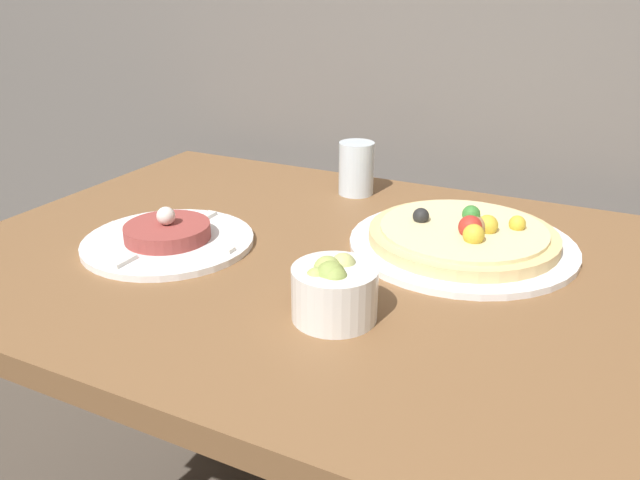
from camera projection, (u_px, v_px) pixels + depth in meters
name	position (u px, v px, depth m)	size (l,w,h in m)	color
dining_table	(329.00, 322.00, 0.95)	(1.10, 0.77, 0.73)	brown
pizza_plate	(463.00, 238.00, 0.93)	(0.34, 0.34, 0.06)	white
tartare_plate	(168.00, 237.00, 0.94)	(0.26, 0.26, 0.06)	white
small_bowl	(334.00, 289.00, 0.73)	(0.10, 0.10, 0.08)	white
drinking_glass	(356.00, 168.00, 1.15)	(0.06, 0.06, 0.10)	silver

